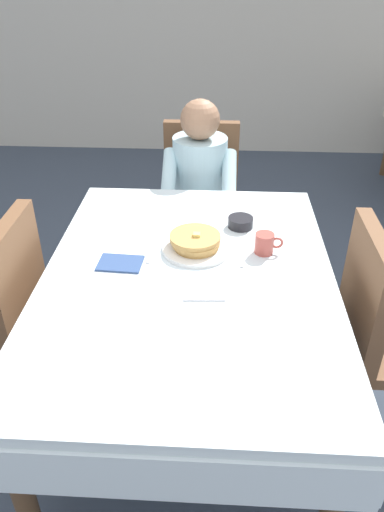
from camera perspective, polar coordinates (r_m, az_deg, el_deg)
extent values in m
plane|color=#3D4756|center=(2.35, -0.37, -17.15)|extent=(14.00, 14.00, 0.00)
cube|color=silver|center=(1.86, -0.45, -2.68)|extent=(1.10, 1.50, 0.04)
cube|color=silver|center=(1.41, -2.52, -24.51)|extent=(1.10, 0.01, 0.18)
cube|color=silver|center=(2.57, 0.61, 5.06)|extent=(1.10, 0.01, 0.18)
cube|color=silver|center=(2.04, -16.31, -4.61)|extent=(0.01, 1.50, 0.18)
cube|color=silver|center=(1.98, 15.92, -5.70)|extent=(0.01, 1.50, 0.18)
cylinder|color=brown|center=(1.77, -18.93, -24.90)|extent=(0.07, 0.07, 0.70)
cylinder|color=brown|center=(2.68, -9.59, -0.53)|extent=(0.07, 0.07, 0.70)
cylinder|color=brown|center=(2.65, 10.70, -1.14)|extent=(0.07, 0.07, 0.70)
cube|color=brown|center=(2.93, 0.91, 4.69)|extent=(0.44, 0.44, 0.05)
cube|color=brown|center=(3.00, 1.11, 10.95)|extent=(0.44, 0.06, 0.48)
cylinder|color=#2D2319|center=(2.89, 4.29, -1.04)|extent=(0.04, 0.04, 0.40)
cylinder|color=#2D2319|center=(2.90, -2.83, -0.82)|extent=(0.04, 0.04, 0.40)
cylinder|color=#2D2319|center=(3.20, 4.24, 2.53)|extent=(0.04, 0.04, 0.40)
cylinder|color=#2D2319|center=(3.21, -2.21, 2.72)|extent=(0.04, 0.04, 0.40)
cylinder|color=silver|center=(2.80, 0.94, 9.11)|extent=(0.30, 0.30, 0.46)
sphere|color=#A37556|center=(2.67, 0.98, 15.55)|extent=(0.21, 0.21, 0.21)
cylinder|color=silver|center=(2.64, 4.33, 9.19)|extent=(0.08, 0.29, 0.23)
cylinder|color=silver|center=(2.66, -2.68, 9.36)|extent=(0.08, 0.29, 0.23)
cylinder|color=#383D51|center=(2.86, 2.31, -0.78)|extent=(0.10, 0.10, 0.45)
cylinder|color=#383D51|center=(2.86, -0.89, -0.68)|extent=(0.10, 0.10, 0.45)
cube|color=brown|center=(1.96, 19.51, -3.87)|extent=(0.06, 0.44, 0.48)
cylinder|color=#2D2319|center=(2.40, 16.84, -10.77)|extent=(0.04, 0.04, 0.40)
cylinder|color=#2D2319|center=(2.17, 18.74, -17.27)|extent=(0.04, 0.04, 0.40)
cube|color=brown|center=(2.03, -19.70, -2.62)|extent=(0.06, 0.44, 0.48)
cylinder|color=#2D2319|center=(2.23, -19.43, -15.67)|extent=(0.04, 0.04, 0.40)
cylinder|color=#2D2319|center=(2.46, -16.61, -9.55)|extent=(0.04, 0.04, 0.40)
cylinder|color=white|center=(2.00, 0.53, 0.89)|extent=(0.28, 0.28, 0.02)
cylinder|color=tan|center=(1.98, 0.51, 1.22)|extent=(0.18, 0.18, 0.02)
cylinder|color=tan|center=(1.98, 0.44, 1.66)|extent=(0.19, 0.19, 0.02)
cylinder|color=tan|center=(1.97, 0.35, 2.22)|extent=(0.21, 0.21, 0.02)
cube|color=#F4E072|center=(1.96, 0.54, 2.50)|extent=(0.03, 0.03, 0.01)
cylinder|color=#B24C42|center=(1.98, 8.38, 1.46)|extent=(0.08, 0.08, 0.08)
torus|color=#B24C42|center=(1.99, 9.83, 1.51)|extent=(0.05, 0.01, 0.05)
cylinder|color=black|center=(2.17, 5.65, 3.92)|extent=(0.11, 0.11, 0.04)
cube|color=silver|center=(2.00, -4.95, 0.61)|extent=(0.02, 0.18, 0.00)
cube|color=silver|center=(1.98, 6.00, 0.29)|extent=(0.03, 0.20, 0.00)
cube|color=silver|center=(1.73, 1.42, -5.07)|extent=(0.15, 0.02, 0.00)
cube|color=#334C7F|center=(1.93, -8.33, -0.83)|extent=(0.18, 0.13, 0.01)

